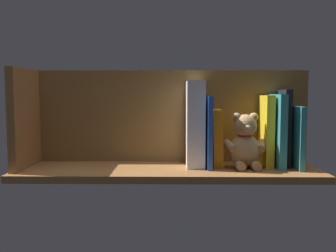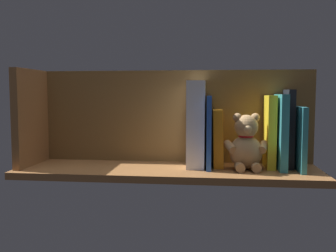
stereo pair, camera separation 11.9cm
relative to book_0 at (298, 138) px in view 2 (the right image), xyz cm
name	(u,v)px [view 2 (the right image)]	position (x,y,z in cm)	size (l,w,h in cm)	color
ground_plane	(168,171)	(40.70, 1.72, -10.93)	(95.67, 27.16, 2.20)	brown
shelf_back_panel	(172,116)	(40.70, -9.61, 5.98)	(95.67, 1.50, 31.61)	brown
shelf_side_divider	(31,117)	(86.53, 1.72, 5.98)	(2.40, 21.16, 31.61)	brown
book_0	(298,138)	(0.00, 0.00, 0.00)	(1.61, 16.92, 19.66)	teal
book_1	(288,129)	(2.50, -3.14, 2.64)	(2.15, 10.65, 24.94)	black
book_2	(280,132)	(5.33, -0.87, 1.90)	(2.28, 15.19, 23.46)	teal
book_3	(270,132)	(8.40, -2.56, 1.72)	(2.63, 11.81, 23.10)	yellow
teddy_bear	(246,145)	(16.17, 1.66, -2.07)	(14.28, 11.62, 17.63)	tan
book_4	(218,138)	(24.75, -2.67, -0.58)	(3.09, 11.58, 18.49)	orange
book_5	(209,132)	(27.67, -0.55, 1.65)	(1.50, 15.83, 22.95)	blue
dictionary_thick_white	(196,124)	(31.88, -1.55, 4.02)	(5.68, 13.62, 27.70)	white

